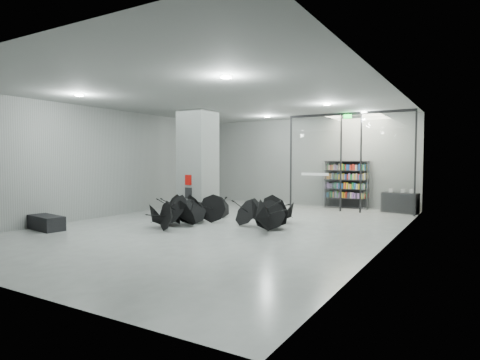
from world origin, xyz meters
The scene contains 10 objects.
room centered at (0.00, 0.00, 2.84)m, with size 14.00×14.02×4.01m.
column centered at (-2.50, 2.00, 2.00)m, with size 1.20×1.20×4.00m, color slate.
fire_cabinet centered at (-2.50, 1.38, 1.35)m, with size 0.28×0.04×0.38m, color #A50A07.
info_panel centered at (-2.50, 1.38, 0.85)m, with size 0.30×0.03×0.42m, color black.
exit_sign centered at (2.40, 5.30, 3.82)m, with size 0.30×0.06×0.15m, color #0CE533.
glass_partition centered at (2.39, 5.50, 2.18)m, with size 5.06×0.08×4.00m.
bench centered at (-4.30, -3.26, 0.22)m, with size 1.34×0.57×0.43m, color black.
bookshelf centered at (1.99, 6.75, 1.03)m, with size 1.87×0.37×2.06m, color black, non-canonical shape.
shop_counter centered at (4.28, 6.23, 0.40)m, with size 1.35×0.54×0.81m, color black.
umbrella_cluster centered at (-0.31, 0.04, 0.30)m, with size 5.33×4.28×1.32m.
Camera 1 is at (6.90, -10.67, 2.14)m, focal length 30.14 mm.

